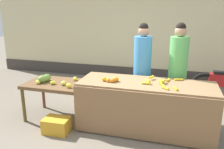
% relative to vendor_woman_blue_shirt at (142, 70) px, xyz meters
% --- Properties ---
extents(ground_plane, '(24.00, 24.00, 0.00)m').
position_rel_vendor_woman_blue_shirt_xyz_m(ground_plane, '(-0.23, -0.65, -0.92)').
color(ground_plane, '#756B5B').
extents(market_wall_back, '(9.80, 0.23, 3.52)m').
position_rel_vendor_woman_blue_shirt_xyz_m(market_wall_back, '(-0.23, 2.40, 0.81)').
color(market_wall_back, beige).
rests_on(market_wall_back, ground).
extents(fruit_stall_counter, '(2.29, 0.82, 0.87)m').
position_rel_vendor_woman_blue_shirt_xyz_m(fruit_stall_counter, '(0.17, -0.66, -0.48)').
color(fruit_stall_counter, olive).
rests_on(fruit_stall_counter, ground).
extents(side_table_wooden, '(1.17, 0.77, 0.72)m').
position_rel_vendor_woman_blue_shirt_xyz_m(side_table_wooden, '(-1.52, -0.65, -0.28)').
color(side_table_wooden, brown).
rests_on(side_table_wooden, ground).
extents(banana_bunch_pile, '(0.66, 0.60, 0.07)m').
position_rel_vendor_woman_blue_shirt_xyz_m(banana_bunch_pile, '(0.43, -0.64, -0.02)').
color(banana_bunch_pile, yellow).
rests_on(banana_bunch_pile, fruit_stall_counter).
extents(orange_pile, '(0.28, 0.17, 0.09)m').
position_rel_vendor_woman_blue_shirt_xyz_m(orange_pile, '(-0.40, -0.76, -0.01)').
color(orange_pile, orange).
rests_on(orange_pile, fruit_stall_counter).
extents(mango_papaya_pile, '(0.78, 0.53, 0.14)m').
position_rel_vendor_woman_blue_shirt_xyz_m(mango_papaya_pile, '(-1.67, -0.68, -0.14)').
color(mango_papaya_pile, yellow).
rests_on(mango_papaya_pile, side_table_wooden).
extents(vendor_woman_blue_shirt, '(0.34, 0.34, 1.81)m').
position_rel_vendor_woman_blue_shirt_xyz_m(vendor_woman_blue_shirt, '(0.00, 0.00, 0.00)').
color(vendor_woman_blue_shirt, '#33333D').
rests_on(vendor_woman_blue_shirt, ground).
extents(vendor_woman_green_shirt, '(0.34, 0.34, 1.83)m').
position_rel_vendor_woman_blue_shirt_xyz_m(vendor_woman_green_shirt, '(0.67, -0.03, 0.01)').
color(vendor_woman_green_shirt, '#33333D').
rests_on(vendor_woman_green_shirt, ground).
extents(produce_crate, '(0.45, 0.33, 0.26)m').
position_rel_vendor_woman_blue_shirt_xyz_m(produce_crate, '(-1.27, -1.17, -0.79)').
color(produce_crate, gold).
rests_on(produce_crate, ground).
extents(produce_sack, '(0.32, 0.38, 0.46)m').
position_rel_vendor_woman_blue_shirt_xyz_m(produce_sack, '(-0.68, 0.04, -0.69)').
color(produce_sack, tan).
rests_on(produce_sack, ground).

